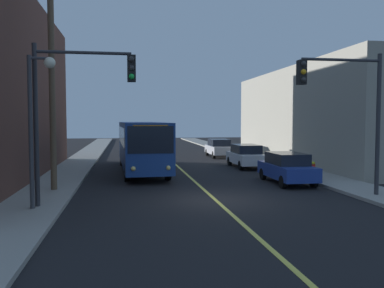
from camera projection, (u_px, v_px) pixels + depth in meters
The scene contains 14 objects.
ground_plane at pixel (215, 200), 17.00m from camera, with size 120.00×120.00×0.00m, color black.
sidewalk_left at pixel (69, 172), 25.68m from camera, with size 2.50×90.00×0.15m, color gray.
sidewalk_right at pixel (286, 167), 28.02m from camera, with size 2.50×90.00×0.15m, color gray.
lane_stripe_center at pixel (174, 163), 31.78m from camera, with size 0.16×60.00×0.01m, color #D8CC4C.
building_right_warehouse at pixel (351, 116), 33.02m from camera, with size 12.00×22.82×7.39m.
city_bus at pixel (141, 144), 26.41m from camera, with size 3.03×12.23×3.20m.
parked_car_blue at pixel (287, 168), 21.41m from camera, with size 1.85×4.41×1.62m.
parked_car_white at pixel (246, 156), 28.63m from camera, with size 1.84×4.41×1.62m.
parked_car_silver at pixel (219, 148), 36.83m from camera, with size 1.84×4.41×1.62m.
utility_pole_near at pixel (52, 58), 18.34m from camera, with size 2.40×0.28×10.94m.
traffic_signal_left_corner at pixel (79, 94), 15.07m from camera, with size 3.75×0.48×6.00m.
traffic_signal_right_corner at pixel (345, 97), 16.95m from camera, with size 3.75×0.48×6.00m.
street_lamp_left at pixel (37, 109), 14.50m from camera, with size 0.98×0.40×5.50m.
fire_hydrant at pixel (313, 169), 23.13m from camera, with size 0.44×0.26×0.84m.
Camera 1 is at (-3.69, -16.46, 3.35)m, focal length 37.93 mm.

